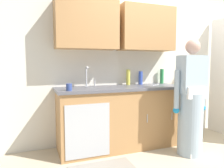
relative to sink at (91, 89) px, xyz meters
The scene contains 12 objects.
ground_plane 1.54m from the sink, 34.92° to the right, with size 9.00×9.00×0.00m, color beige.
kitchen_wall_with_uppers 1.07m from the sink, 18.22° to the left, with size 4.80×0.44×2.70m.
counter_cabinet 0.66m from the sink, ahead, with size 1.90×0.62×0.90m.
countertop 0.46m from the sink, ahead, with size 1.96×0.66×0.04m, color #595960.
sink is the anchor object (origin of this frame).
person_at_sink 1.43m from the sink, 25.60° to the right, with size 0.55×0.34×1.62m.
bottle_soap 0.72m from the sink, 16.12° to the left, with size 0.06×0.06×0.25m, color #D8D14C.
bottle_cleaner_spray 0.94m from the sink, 12.61° to the left, with size 0.07×0.07×0.22m, color #334CB2.
bottle_water_tall 1.36m from the sink, ahead, with size 0.06×0.06×0.25m, color #2D8C4C.
cup_by_sink 0.42m from the sink, 148.42° to the right, with size 0.08×0.08×0.09m, color #33478C.
knife_on_counter 1.08m from the sink, ahead, with size 0.24×0.02×0.01m, color silver.
sponge 1.39m from the sink, ahead, with size 0.11×0.07×0.03m, color #4CBF4C.
Camera 1 is at (-1.82, -2.31, 1.29)m, focal length 34.67 mm.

